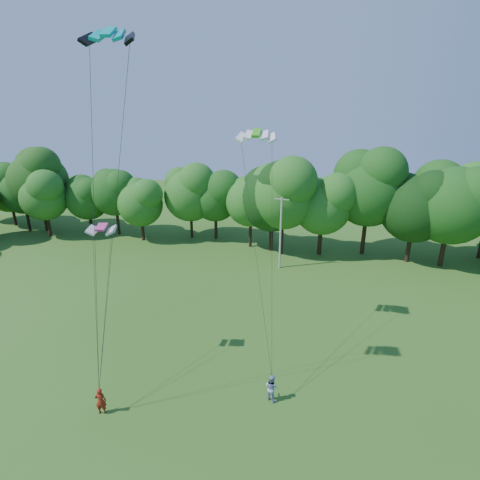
# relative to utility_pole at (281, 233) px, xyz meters

# --- Properties ---
(utility_pole) EXTENTS (1.68, 0.36, 8.44)m
(utility_pole) POSITION_rel_utility_pole_xyz_m (0.00, 0.00, 0.00)
(utility_pole) COLOR #B1B1A8
(utility_pole) RESTS_ON ground
(kite_flyer_left) EXTENTS (0.76, 0.62, 1.81)m
(kite_flyer_left) POSITION_rel_utility_pole_xyz_m (-7.81, -24.71, -3.42)
(kite_flyer_left) COLOR maroon
(kite_flyer_left) RESTS_ON ground
(kite_flyer_right) EXTENTS (1.12, 1.06, 1.82)m
(kite_flyer_right) POSITION_rel_utility_pole_xyz_m (2.15, -21.26, -3.42)
(kite_flyer_right) COLOR #94A2CE
(kite_flyer_right) RESTS_ON ground
(kite_teal) EXTENTS (2.63, 1.43, 0.66)m
(kite_teal) POSITION_rel_utility_pole_xyz_m (-6.09, -22.37, 16.78)
(kite_teal) COLOR #05A1A0
(kite_teal) RESTS_ON ground
(kite_green) EXTENTS (2.83, 1.29, 0.63)m
(kite_green) POSITION_rel_utility_pole_xyz_m (-0.49, -13.45, 11.73)
(kite_green) COLOR green
(kite_green) RESTS_ON ground
(kite_pink) EXTENTS (2.03, 1.29, 0.34)m
(kite_pink) POSITION_rel_utility_pole_xyz_m (-9.55, -19.79, 6.02)
(kite_pink) COLOR #D33A85
(kite_pink) RESTS_ON ground
(tree_back_west) EXTENTS (9.30, 9.30, 13.52)m
(tree_back_west) POSITION_rel_utility_pole_xyz_m (-36.57, 6.21, 4.11)
(tree_back_west) COLOR #341F15
(tree_back_west) RESTS_ON ground
(tree_back_center) EXTENTS (8.91, 8.91, 12.96)m
(tree_back_center) POSITION_rel_utility_pole_xyz_m (-1.82, 5.50, 3.76)
(tree_back_center) COLOR #301D12
(tree_back_center) RESTS_ON ground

